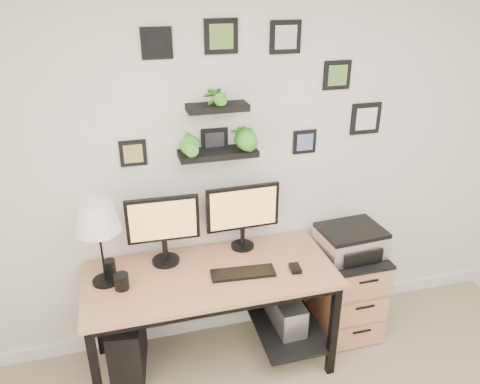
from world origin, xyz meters
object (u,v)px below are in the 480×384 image
object	(u,v)px
monitor_left	(163,226)
mug	(122,282)
desk	(215,285)
printer	(351,241)
monitor_right	(243,212)
file_cabinet	(347,291)
pc_tower_black	(128,343)
table_lamp	(97,219)
pc_tower_grey	(285,320)

from	to	relation	value
monitor_left	mug	xyz separation A→B (m)	(-0.29, -0.21, -0.23)
desk	printer	world-z (taller)	printer
monitor_right	file_cabinet	xyz separation A→B (m)	(0.77, -0.15, -0.69)
desk	pc_tower_black	size ratio (longest dim) A/B	3.43
desk	table_lamp	size ratio (longest dim) A/B	2.92
pc_tower_black	pc_tower_grey	size ratio (longest dim) A/B	1.11
pc_tower_black	printer	xyz separation A→B (m)	(1.60, 0.01, 0.54)
monitor_left	printer	bearing A→B (deg)	-4.53
file_cabinet	printer	xyz separation A→B (m)	(-0.02, -0.00, 0.44)
pc_tower_black	pc_tower_grey	world-z (taller)	pc_tower_black
monitor_right	table_lamp	world-z (taller)	table_lamp
desk	file_cabinet	xyz separation A→B (m)	(1.01, 0.06, -0.29)
monitor_left	pc_tower_black	world-z (taller)	monitor_left
table_lamp	mug	world-z (taller)	table_lamp
table_lamp	pc_tower_grey	distance (m)	1.54
pc_tower_grey	file_cabinet	distance (m)	0.53
pc_tower_grey	desk	bearing A→B (deg)	-178.88
table_lamp	printer	xyz separation A→B (m)	(1.68, 0.01, -0.42)
monitor_left	file_cabinet	bearing A→B (deg)	-4.40
mug	pc_tower_black	world-z (taller)	mug
pc_tower_black	printer	world-z (taller)	printer
monitor_left	pc_tower_black	distance (m)	0.86
monitor_right	monitor_left	bearing A→B (deg)	-174.90
monitor_left	mug	size ratio (longest dim) A/B	4.71
pc_tower_black	file_cabinet	bearing A→B (deg)	7.88
table_lamp	file_cabinet	distance (m)	1.90
desk	pc_tower_black	bearing A→B (deg)	175.69
monitor_right	pc_tower_black	xyz separation A→B (m)	(-0.85, -0.16, -0.79)
file_cabinet	pc_tower_grey	bearing A→B (deg)	-174.57
mug	printer	world-z (taller)	printer
pc_tower_black	monitor_right	bearing A→B (deg)	18.25
monitor_left	table_lamp	size ratio (longest dim) A/B	0.86
pc_tower_black	mug	bearing A→B (deg)	-74.33
monitor_left	monitor_right	bearing A→B (deg)	5.10
desk	monitor_right	world-z (taller)	monitor_right
pc_tower_grey	printer	xyz separation A→B (m)	(0.49, 0.05, 0.57)
mug	file_cabinet	bearing A→B (deg)	4.06
monitor_right	pc_tower_black	world-z (taller)	monitor_right
desk	table_lamp	bearing A→B (deg)	176.42
file_cabinet	printer	distance (m)	0.44
monitor_left	table_lamp	xyz separation A→B (m)	(-0.39, -0.12, 0.16)
desk	pc_tower_grey	distance (m)	0.66
table_lamp	pc_tower_grey	size ratio (longest dim) A/B	1.30
desk	monitor_left	bearing A→B (deg)	151.67
monitor_left	printer	xyz separation A→B (m)	(1.29, -0.10, -0.26)
pc_tower_grey	printer	size ratio (longest dim) A/B	0.92
table_lamp	pc_tower_black	size ratio (longest dim) A/B	1.17
mug	pc_tower_black	distance (m)	0.58
printer	monitor_right	bearing A→B (deg)	168.67
table_lamp	printer	distance (m)	1.73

